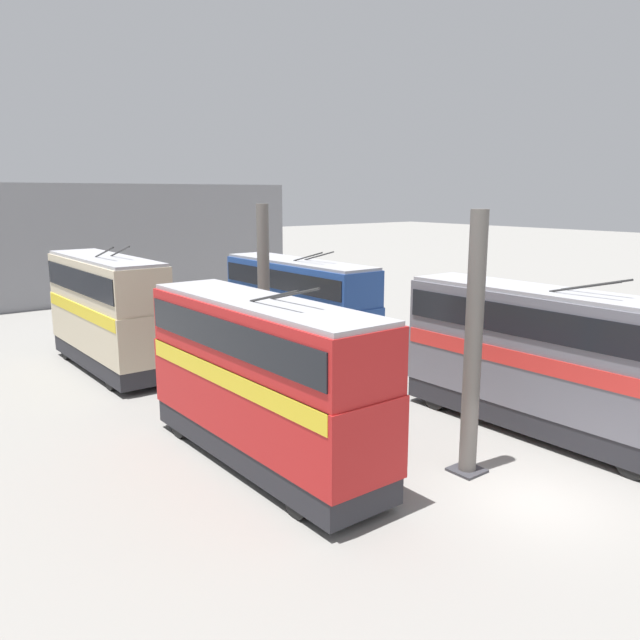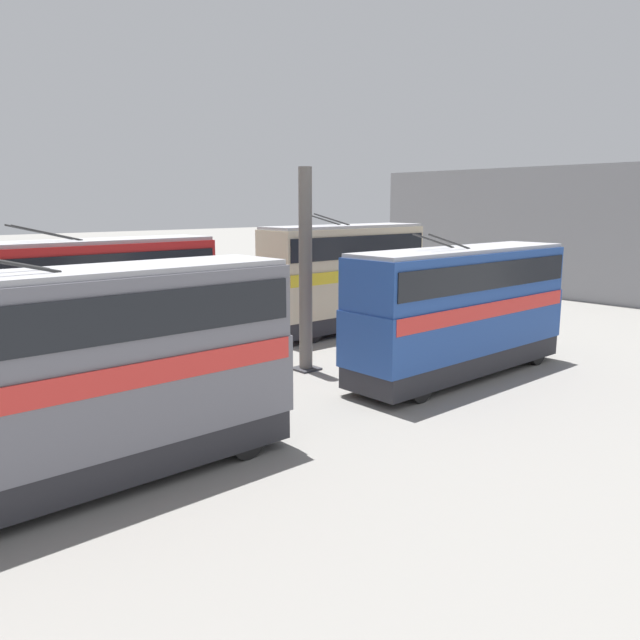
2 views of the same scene
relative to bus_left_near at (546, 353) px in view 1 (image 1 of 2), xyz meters
name	(u,v)px [view 1 (image 1 of 2)]	position (x,y,z in m)	size (l,w,h in m)	color
ground_plane	(534,501)	(-2.73, 4.51, -2.85)	(240.00, 240.00, 0.00)	gray
depot_back_wall	(78,245)	(35.51, 4.51, 1.59)	(0.50, 36.00, 8.89)	gray
support_column_near	(473,350)	(-0.44, 4.51, 0.90)	(0.92, 0.92, 7.76)	#605B56
support_column_far	(264,299)	(10.60, 4.51, 0.90)	(0.92, 0.92, 7.76)	#605B56
bus_left_near	(546,353)	(0.00, 0.00, 0.00)	(10.58, 2.54, 5.64)	black
bus_left_far	(298,300)	(14.35, 0.00, -0.11)	(10.33, 2.54, 5.44)	black
bus_right_mid	(261,372)	(3.83, 9.02, 0.06)	(9.82, 2.54, 5.75)	black
bus_right_far	(107,307)	(17.01, 9.02, 0.19)	(9.31, 2.54, 5.97)	black
person_by_right_row	(364,448)	(1.25, 7.15, -1.98)	(0.46, 0.47, 1.65)	#2D2D33
person_aisle_midway	(360,413)	(3.51, 5.29, -1.96)	(0.28, 0.44, 1.68)	#473D33
oil_drum	(251,399)	(8.27, 6.66, -2.45)	(0.57, 0.57, 0.82)	#424C56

